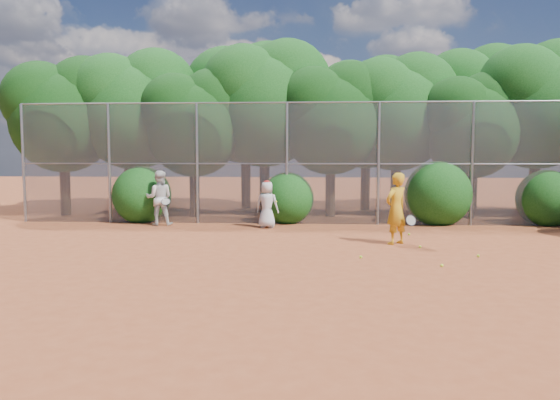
{
  "coord_description": "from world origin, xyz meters",
  "views": [
    {
      "loc": [
        -0.07,
        -12.01,
        2.37
      ],
      "look_at": [
        -1.0,
        2.5,
        1.1
      ],
      "focal_mm": 35.0,
      "sensor_mm": 36.0,
      "label": 1
    }
  ],
  "objects": [
    {
      "name": "ball_3",
      "position": [
        0.97,
        0.14,
        0.03
      ],
      "size": [
        0.07,
        0.07,
        0.07
      ],
      "primitive_type": "sphere",
      "color": "#BFE92A",
      "rests_on": "ground"
    },
    {
      "name": "player_yellow",
      "position": [
        2.03,
        2.13,
        0.93
      ],
      "size": [
        0.91,
        0.78,
        1.85
      ],
      "rotation": [
        0.0,
        0.0,
        3.85
      ],
      "color": "gold",
      "rests_on": "ground"
    },
    {
      "name": "tree_9",
      "position": [
        -7.94,
        10.84,
        4.34
      ],
      "size": [
        4.83,
        4.2,
        6.62
      ],
      "color": "black",
      "rests_on": "ground"
    },
    {
      "name": "tree_5",
      "position": [
        3.06,
        9.04,
        4.05
      ],
      "size": [
        4.51,
        3.92,
        6.17
      ],
      "color": "black",
      "rests_on": "ground"
    },
    {
      "name": "bush_1",
      "position": [
        -1.0,
        6.3,
        0.9
      ],
      "size": [
        1.8,
        1.8,
        1.8
      ],
      "primitive_type": "sphere",
      "color": "#104311",
      "rests_on": "ground"
    },
    {
      "name": "tree_11",
      "position": [
        2.06,
        10.64,
        4.16
      ],
      "size": [
        4.64,
        4.03,
        6.35
      ],
      "color": "black",
      "rests_on": "ground"
    },
    {
      "name": "ball_0",
      "position": [
        2.55,
        1.57,
        0.03
      ],
      "size": [
        0.07,
        0.07,
        0.07
      ],
      "primitive_type": "sphere",
      "color": "#BFE92A",
      "rests_on": "ground"
    },
    {
      "name": "player_white",
      "position": [
        -5.14,
        5.4,
        0.89
      ],
      "size": [
        0.95,
        0.82,
        1.78
      ],
      "rotation": [
        0.0,
        0.0,
        3.29
      ],
      "color": "silver",
      "rests_on": "ground"
    },
    {
      "name": "fence_back",
      "position": [
        -0.12,
        6.0,
        2.05
      ],
      "size": [
        20.05,
        0.09,
        4.03
      ],
      "color": "gray",
      "rests_on": "ground"
    },
    {
      "name": "tree_1",
      "position": [
        -6.94,
        8.54,
        4.16
      ],
      "size": [
        4.64,
        4.03,
        6.35
      ],
      "color": "black",
      "rests_on": "ground"
    },
    {
      "name": "tree_7",
      "position": [
        8.06,
        8.64,
        4.28
      ],
      "size": [
        4.77,
        4.14,
        6.53
      ],
      "color": "black",
      "rests_on": "ground"
    },
    {
      "name": "bush_2",
      "position": [
        4.0,
        6.3,
        1.1
      ],
      "size": [
        2.2,
        2.2,
        2.2
      ],
      "primitive_type": "sphere",
      "color": "#104311",
      "rests_on": "ground"
    },
    {
      "name": "ball_2",
      "position": [
        3.64,
        0.46,
        0.03
      ],
      "size": [
        0.07,
        0.07,
        0.07
      ],
      "primitive_type": "sphere",
      "color": "#BFE92A",
      "rests_on": "ground"
    },
    {
      "name": "ground",
      "position": [
        0.0,
        0.0,
        0.0
      ],
      "size": [
        80.0,
        80.0,
        0.0
      ],
      "primitive_type": "plane",
      "color": "brown",
      "rests_on": "ground"
    },
    {
      "name": "tree_2",
      "position": [
        -4.45,
        7.83,
        3.58
      ],
      "size": [
        3.99,
        3.47,
        5.47
      ],
      "color": "black",
      "rests_on": "ground"
    },
    {
      "name": "player_teen",
      "position": [
        -1.57,
        4.98,
        0.75
      ],
      "size": [
        0.8,
        0.61,
        1.5
      ],
      "rotation": [
        0.0,
        0.0,
        2.93
      ],
      "color": "silver",
      "rests_on": "ground"
    },
    {
      "name": "tree_10",
      "position": [
        -2.93,
        11.05,
        4.63
      ],
      "size": [
        5.15,
        4.48,
        7.06
      ],
      "color": "black",
      "rests_on": "ground"
    },
    {
      "name": "tree_0",
      "position": [
        -9.44,
        8.04,
        3.93
      ],
      "size": [
        4.38,
        3.81,
        6.0
      ],
      "color": "black",
      "rests_on": "ground"
    },
    {
      "name": "tree_12",
      "position": [
        6.56,
        11.24,
        4.51
      ],
      "size": [
        5.02,
        4.37,
        6.88
      ],
      "color": "black",
      "rests_on": "ground"
    },
    {
      "name": "bush_3",
      "position": [
        7.5,
        6.3,
        0.95
      ],
      "size": [
        1.9,
        1.9,
        1.9
      ],
      "primitive_type": "sphere",
      "color": "#104311",
      "rests_on": "ground"
    },
    {
      "name": "ball_1",
      "position": [
        2.57,
        -0.68,
        0.03
      ],
      "size": [
        0.07,
        0.07,
        0.07
      ],
      "primitive_type": "sphere",
      "color": "#BFE92A",
      "rests_on": "ground"
    },
    {
      "name": "tree_6",
      "position": [
        5.55,
        8.03,
        3.47
      ],
      "size": [
        3.86,
        3.36,
        5.29
      ],
      "color": "black",
      "rests_on": "ground"
    },
    {
      "name": "bush_0",
      "position": [
        -6.0,
        6.3,
        1.0
      ],
      "size": [
        2.0,
        2.0,
        2.0
      ],
      "primitive_type": "sphere",
      "color": "#104311",
      "rests_on": "ground"
    },
    {
      "name": "tree_3",
      "position": [
        -1.94,
        8.84,
        4.4
      ],
      "size": [
        4.89,
        4.26,
        6.7
      ],
      "color": "black",
      "rests_on": "ground"
    },
    {
      "name": "tree_4",
      "position": [
        0.55,
        8.24,
        3.76
      ],
      "size": [
        4.19,
        3.64,
        5.73
      ],
      "color": "black",
      "rests_on": "ground"
    },
    {
      "name": "ball_4",
      "position": [
        2.64,
        3.68,
        0.03
      ],
      "size": [
        0.07,
        0.07,
        0.07
      ],
      "primitive_type": "sphere",
      "color": "#BFE92A",
      "rests_on": "ground"
    }
  ]
}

